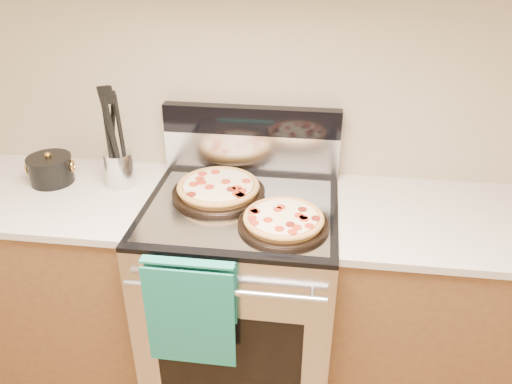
# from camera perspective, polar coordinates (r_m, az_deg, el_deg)

# --- Properties ---
(wall_back) EXTENTS (4.00, 0.00, 4.00)m
(wall_back) POSITION_cam_1_polar(r_m,az_deg,el_deg) (2.11, -0.40, 13.40)
(wall_back) COLOR tan
(wall_back) RESTS_ON ground
(range_body) EXTENTS (0.76, 0.68, 0.90)m
(range_body) POSITION_cam_1_polar(r_m,az_deg,el_deg) (2.24, -1.59, -12.00)
(range_body) COLOR #B7B7BC
(range_body) RESTS_ON ground
(oven_window) EXTENTS (0.56, 0.01, 0.40)m
(oven_window) POSITION_cam_1_polar(r_m,az_deg,el_deg) (2.00, -3.17, -18.23)
(oven_window) COLOR black
(oven_window) RESTS_ON range_body
(cooktop) EXTENTS (0.76, 0.68, 0.02)m
(cooktop) POSITION_cam_1_polar(r_m,az_deg,el_deg) (1.97, -1.77, -1.83)
(cooktop) COLOR black
(cooktop) RESTS_ON range_body
(backsplash_lower) EXTENTS (0.76, 0.06, 0.18)m
(backsplash_lower) POSITION_cam_1_polar(r_m,az_deg,el_deg) (2.19, -0.51, 4.53)
(backsplash_lower) COLOR silver
(backsplash_lower) RESTS_ON cooktop
(backsplash_upper) EXTENTS (0.76, 0.06, 0.12)m
(backsplash_upper) POSITION_cam_1_polar(r_m,az_deg,el_deg) (2.14, -0.53, 8.20)
(backsplash_upper) COLOR black
(backsplash_upper) RESTS_ON backsplash_lower
(oven_handle) EXTENTS (0.70, 0.03, 0.03)m
(oven_handle) POSITION_cam_1_polar(r_m,az_deg,el_deg) (1.73, -3.73, -11.28)
(oven_handle) COLOR silver
(oven_handle) RESTS_ON range_body
(dish_towel) EXTENTS (0.32, 0.05, 0.42)m
(dish_towel) POSITION_cam_1_polar(r_m,az_deg,el_deg) (1.82, -7.44, -13.30)
(dish_towel) COLOR #19817B
(dish_towel) RESTS_ON oven_handle
(foil_sheet) EXTENTS (0.70, 0.55, 0.01)m
(foil_sheet) POSITION_cam_1_polar(r_m,az_deg,el_deg) (1.94, -1.92, -1.95)
(foil_sheet) COLOR gray
(foil_sheet) RESTS_ON cooktop
(cabinet_left) EXTENTS (1.00, 0.62, 0.88)m
(cabinet_left) POSITION_cam_1_polar(r_m,az_deg,el_deg) (2.53, -21.81, -9.16)
(cabinet_left) COLOR brown
(cabinet_left) RESTS_ON ground
(countertop_left) EXTENTS (1.02, 0.64, 0.03)m
(countertop_left) POSITION_cam_1_polar(r_m,az_deg,el_deg) (2.30, -23.85, -0.12)
(countertop_left) COLOR beige
(countertop_left) RESTS_ON cabinet_left
(cabinet_right) EXTENTS (1.00, 0.62, 0.88)m
(cabinet_right) POSITION_cam_1_polar(r_m,az_deg,el_deg) (2.33, 21.07, -12.82)
(cabinet_right) COLOR brown
(cabinet_right) RESTS_ON ground
(countertop_right) EXTENTS (1.02, 0.64, 0.03)m
(countertop_right) POSITION_cam_1_polar(r_m,az_deg,el_deg) (2.07, 23.27, -3.27)
(countertop_right) COLOR beige
(countertop_right) RESTS_ON cabinet_right
(pepperoni_pizza_back) EXTENTS (0.49, 0.49, 0.05)m
(pepperoni_pizza_back) POSITION_cam_1_polar(r_m,az_deg,el_deg) (2.02, -4.32, 0.38)
(pepperoni_pizza_back) COLOR #A87833
(pepperoni_pizza_back) RESTS_ON foil_sheet
(pepperoni_pizza_front) EXTENTS (0.34, 0.34, 0.04)m
(pepperoni_pizza_front) POSITION_cam_1_polar(r_m,az_deg,el_deg) (1.82, 3.17, -3.25)
(pepperoni_pizza_front) COLOR #A87833
(pepperoni_pizza_front) RESTS_ON foil_sheet
(utensil_crock) EXTENTS (0.15, 0.15, 0.15)m
(utensil_crock) POSITION_cam_1_polar(r_m,az_deg,el_deg) (2.18, -15.34, 2.56)
(utensil_crock) COLOR silver
(utensil_crock) RESTS_ON countertop_left
(saucepan) EXTENTS (0.21, 0.21, 0.11)m
(saucepan) POSITION_cam_1_polar(r_m,az_deg,el_deg) (2.31, -22.38, 2.27)
(saucepan) COLOR black
(saucepan) RESTS_ON countertop_left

